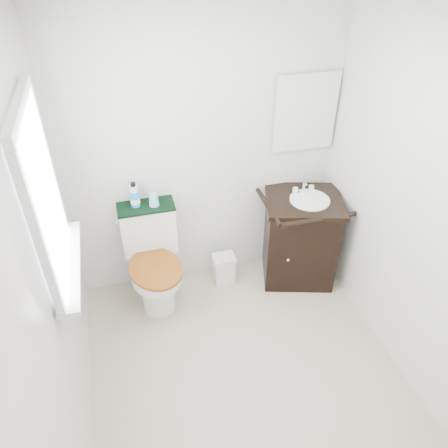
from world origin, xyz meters
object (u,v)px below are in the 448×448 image
toilet (154,263)px  cup (154,200)px  mouthwash_bottle (135,195)px  vanity (300,237)px  trash_bin (224,269)px

toilet → cup: bearing=59.0°
mouthwash_bottle → cup: (0.14, -0.03, -0.04)m
vanity → toilet: bearing=177.2°
vanity → trash_bin: (-0.66, 0.08, -0.29)m
trash_bin → cup: bearing=170.5°
trash_bin → mouthwash_bottle: size_ratio=1.36×
vanity → mouthwash_bottle: mouthwash_bottle is taller
toilet → cup: cup is taller
toilet → trash_bin: size_ratio=3.00×
trash_bin → vanity: bearing=-7.2°
vanity → mouthwash_bottle: 1.46m
toilet → mouthwash_bottle: (-0.07, 0.14, 0.59)m
mouthwash_bottle → cup: bearing=-11.8°
toilet → trash_bin: (0.61, 0.02, -0.22)m
toilet → vanity: size_ratio=0.92×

